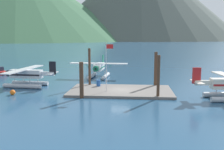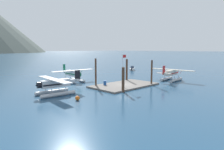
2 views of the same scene
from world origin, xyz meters
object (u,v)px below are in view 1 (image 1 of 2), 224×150
seaplane_silver_port_fwd (26,76)px  boat_red_open_west (0,72)px  flagpole (107,62)px  fuel_drum (98,83)px  seaplane_white_bow_left (99,69)px  mooring_buoy (13,92)px

seaplane_silver_port_fwd → boat_red_open_west: size_ratio=2.54×
flagpole → fuel_drum: 5.16m
seaplane_white_bow_left → fuel_drum: bearing=-82.7°
seaplane_silver_port_fwd → boat_red_open_west: bearing=131.3°
mooring_buoy → boat_red_open_west: boat_red_open_west is taller
fuel_drum → seaplane_white_bow_left: 9.78m
fuel_drum → boat_red_open_west: (-21.40, 12.18, -0.25)m
flagpole → fuel_drum: bearing=115.3°
seaplane_white_bow_left → seaplane_silver_port_fwd: size_ratio=1.00×
flagpole → mooring_buoy: flagpole is taller
seaplane_silver_port_fwd → boat_red_open_west: seaplane_silver_port_fwd is taller
fuel_drum → mooring_buoy: size_ratio=1.30×
flagpole → seaplane_white_bow_left: 13.69m
mooring_buoy → seaplane_white_bow_left: bearing=58.9°
seaplane_white_bow_left → mooring_buoy: bearing=-121.1°
fuel_drum → boat_red_open_west: size_ratio=0.21×
fuel_drum → boat_red_open_west: 24.63m
boat_red_open_west → mooring_buoy: bearing=-57.7°
mooring_buoy → seaplane_white_bow_left: seaplane_white_bow_left is taller
flagpole → mooring_buoy: bearing=-171.0°
flagpole → mooring_buoy: (-11.95, -1.90, -3.86)m
seaplane_white_bow_left → boat_red_open_west: (-20.16, 2.52, -1.09)m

